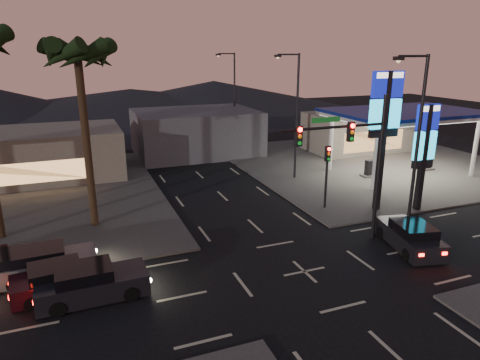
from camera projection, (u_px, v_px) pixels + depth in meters
name	position (u px, v px, depth m)	size (l,w,h in m)	color
ground	(304.00, 272.00, 20.48)	(140.00, 140.00, 0.00)	black
corner_lot_ne	(369.00, 163.00, 40.31)	(24.00, 24.00, 0.12)	#47443F
gas_station	(405.00, 115.00, 35.30)	(12.20, 8.20, 5.47)	silver
convenience_store	(356.00, 132.00, 44.91)	(10.00, 6.00, 4.00)	#726B5B
pylon_sign_tall	(385.00, 114.00, 26.50)	(2.20, 0.35, 9.00)	black
pylon_sign_short	(425.00, 142.00, 26.99)	(1.60, 0.35, 7.00)	black
traffic_signal_mast	(354.00, 150.00, 22.05)	(6.10, 0.39, 8.00)	black
pedestal_signal	(327.00, 167.00, 27.78)	(0.32, 0.39, 4.30)	black
streetlight_near	(415.00, 140.00, 22.09)	(2.14, 0.25, 10.00)	black
streetlight_mid	(295.00, 110.00, 33.68)	(2.14, 0.25, 10.00)	black
streetlight_far	(233.00, 94.00, 46.17)	(2.14, 0.25, 10.00)	black
palm_a	(78.00, 65.00, 23.09)	(4.41, 4.41, 10.86)	black
building_far_west	(19.00, 156.00, 34.63)	(16.00, 8.00, 4.00)	#726B5B
building_far_mid	(196.00, 132.00, 43.73)	(12.00, 9.00, 4.40)	#4C4C51
hill_right	(214.00, 95.00, 78.49)	(50.00, 50.00, 5.00)	black
hill_center	(131.00, 101.00, 73.40)	(60.00, 60.00, 4.00)	black
car_lane_a_front	(91.00, 283.00, 18.10)	(4.70, 2.08, 1.51)	black
car_lane_a_mid	(62.00, 280.00, 18.49)	(4.42, 2.19, 1.40)	black
car_lane_b_front	(46.00, 263.00, 19.86)	(4.55, 2.05, 1.46)	#5A5A5C
car_lane_b_mid	(21.00, 267.00, 19.51)	(4.54, 2.05, 1.45)	black
suv_station	(410.00, 236.00, 22.72)	(2.83, 4.74, 1.48)	black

